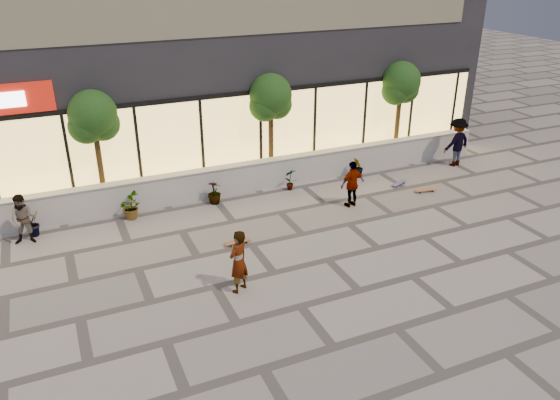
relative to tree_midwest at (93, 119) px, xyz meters
name	(u,v)px	position (x,y,z in m)	size (l,w,h in m)	color
ground	(301,306)	(3.50, -7.70, -2.99)	(80.00, 80.00, 0.00)	#9F948A
planter_wall	(212,183)	(3.50, -0.70, -2.46)	(22.00, 0.42, 1.04)	silver
retail_building	(166,47)	(3.50, 4.79, 1.26)	(24.00, 9.17, 8.50)	#242429
shrub_b	(34,223)	(-2.20, -1.25, -2.58)	(0.45, 0.36, 0.81)	#133D14
shrub_c	(130,207)	(0.60, -1.25, -2.58)	(0.73, 0.63, 0.81)	#133D14
shrub_d	(214,192)	(3.40, -1.25, -2.58)	(0.45, 0.45, 0.81)	#133D14
shrub_e	(290,179)	(6.20, -1.25, -2.58)	(0.43, 0.29, 0.81)	#133D14
shrub_f	(358,168)	(9.00, -1.25, -2.58)	(0.45, 0.36, 0.81)	#133D14
tree_midwest	(93,119)	(0.00, 0.00, 0.00)	(1.60, 1.50, 3.92)	#432F18
tree_mideast	(271,100)	(6.00, 0.00, 0.00)	(1.60, 1.50, 3.92)	#432F18
tree_east	(401,85)	(11.50, 0.00, 0.00)	(1.60, 1.50, 3.92)	#432F18
skater_center	(238,261)	(2.39, -6.46, -2.15)	(0.61, 0.40, 1.67)	silver
skater_left	(24,219)	(-2.42, -1.67, -2.22)	(0.74, 0.58, 1.52)	#8E7B5B
skater_right_near	(352,184)	(7.51, -3.30, -2.20)	(0.93, 0.39, 1.58)	silver
skater_right_far	(457,142)	(13.18, -1.66, -2.03)	(1.23, 0.71, 1.91)	maroon
skateboard_center	(238,242)	(3.15, -4.22, -2.91)	(0.78, 0.22, 0.09)	brown
skateboard_right_near	(426,190)	(10.50, -3.37, -2.91)	(0.80, 0.32, 0.09)	#955630
skateboard_right_far	(399,183)	(10.00, -2.47, -2.91)	(0.77, 0.49, 0.09)	#4B4680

